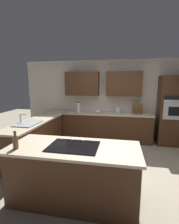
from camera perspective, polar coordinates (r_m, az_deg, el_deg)
ground_plane at (r=4.01m, az=5.04°, el=-17.68°), size 14.00×14.00×0.00m
wall_back at (r=5.61m, az=6.70°, el=5.67°), size 6.00×0.44×2.60m
lower_cabinets_back at (r=5.47m, az=5.95°, el=-5.22°), size 2.80×0.60×0.86m
countertop_back at (r=5.37m, az=6.04°, el=-0.58°), size 2.84×0.64×0.04m
lower_cabinets_side at (r=4.84m, az=-16.29°, el=-7.60°), size 0.60×2.90×0.86m
countertop_side at (r=4.73m, az=-16.56°, el=-2.40°), size 0.64×2.94×0.04m
island_base at (r=2.81m, az=-5.31°, el=-20.69°), size 1.94×0.81×0.86m
island_top at (r=2.61m, az=-5.47°, el=-12.17°), size 2.02×0.89×0.04m
wall_oven at (r=5.53m, az=26.63°, el=0.36°), size 0.80×0.66×2.07m
sink_unit at (r=4.22m, az=-20.40°, el=-3.56°), size 0.46×0.70×0.23m
cooktop at (r=2.61m, az=-5.45°, el=-11.57°), size 0.76×0.56×0.03m
blender at (r=5.47m, az=-3.92°, el=1.46°), size 0.15×0.15×0.35m
mixing_bowl at (r=5.36m, az=2.82°, el=0.19°), size 0.18×0.18×0.10m
spice_rack at (r=5.42m, az=16.20°, el=1.06°), size 0.30×0.11×0.31m
kettle at (r=5.30m, az=9.81°, el=0.54°), size 0.17×0.17×0.21m
oil_bottle at (r=2.71m, az=-24.13°, el=-9.35°), size 0.08×0.08×0.27m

